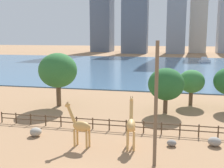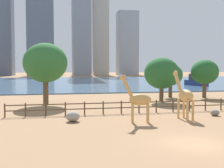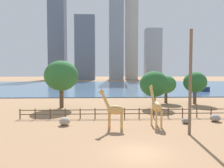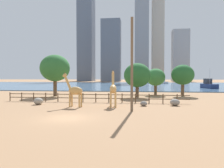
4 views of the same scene
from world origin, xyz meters
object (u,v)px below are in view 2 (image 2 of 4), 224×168
object	(u,v)px
boulder_near_fence	(215,113)
tree_left_small	(170,75)
boat_sailboat	(196,81)
boulder_by_pole	(73,116)
tree_left_large	(205,72)
tree_right_tall	(162,73)
giraffe_tall	(185,95)
giraffe_companion	(138,100)
boat_ferry	(122,77)
tree_center_broad	(45,63)

from	to	relation	value
boulder_near_fence	tree_left_small	size ratio (longest dim) A/B	0.17
boulder_near_fence	boat_sailboat	world-z (taller)	boat_sailboat
boulder_by_pole	tree_left_large	size ratio (longest dim) A/B	0.20
boulder_by_pole	boat_sailboat	xyz separation A→B (m)	(33.74, 41.77, 0.76)
tree_right_tall	tree_left_small	xyz separation A→B (m)	(3.56, 5.29, -0.37)
giraffe_tall	giraffe_companion	distance (m)	4.68
boulder_near_fence	tree_left_large	bearing A→B (deg)	63.66
tree_right_tall	boat_sailboat	size ratio (longest dim) A/B	0.87
tree_left_small	tree_left_large	bearing A→B (deg)	-18.97
boat_sailboat	boat_ferry	bearing A→B (deg)	178.95
tree_left_large	tree_left_small	distance (m)	5.20
giraffe_tall	tree_center_broad	size ratio (longest dim) A/B	0.58
tree_center_broad	boat_sailboat	world-z (taller)	tree_center_broad
giraffe_tall	boat_sailboat	bearing A→B (deg)	-36.78
boat_ferry	tree_left_small	bearing A→B (deg)	-136.89
boat_sailboat	giraffe_tall	bearing A→B (deg)	-40.18
boulder_near_fence	boat_ferry	size ratio (longest dim) A/B	0.19
tree_left_large	boat_sailboat	bearing A→B (deg)	64.51
tree_left_large	tree_left_small	size ratio (longest dim) A/B	1.12
tree_right_tall	boat_sailboat	distance (m)	36.70
tree_left_small	boat_sailboat	world-z (taller)	boat_sailboat
giraffe_companion	boat_ferry	world-z (taller)	giraffe_companion
tree_center_broad	tree_left_small	size ratio (longest dim) A/B	1.48
tree_left_small	boulder_near_fence	bearing A→B (deg)	-98.77
boulder_by_pole	tree_left_large	world-z (taller)	tree_left_large
boulder_by_pole	boulder_near_fence	bearing A→B (deg)	1.15
giraffe_tall	boulder_by_pole	xyz separation A→B (m)	(-9.98, 0.77, -1.72)
tree_center_broad	tree_right_tall	size ratio (longest dim) A/B	1.29
giraffe_tall	tree_left_large	size ratio (longest dim) A/B	0.77
boulder_near_fence	tree_center_broad	size ratio (longest dim) A/B	0.11
giraffe_tall	boulder_near_fence	bearing A→B (deg)	-81.77
giraffe_tall	boulder_by_pole	distance (m)	10.16
tree_left_small	boat_sailboat	distance (m)	30.31
boulder_near_fence	boat_ferry	distance (m)	89.40
giraffe_tall	tree_center_broad	world-z (taller)	tree_center_broad
giraffe_tall	boat_sailboat	distance (m)	48.74
boulder_near_fence	tree_left_small	world-z (taller)	tree_left_small
boulder_near_fence	boat_ferry	world-z (taller)	boat_ferry
boulder_near_fence	boat_ferry	xyz separation A→B (m)	(11.80, 88.61, 0.60)
tree_right_tall	giraffe_companion	bearing A→B (deg)	-118.63
tree_left_small	boat_ferry	bearing A→B (deg)	82.70
tree_left_large	boat_ferry	world-z (taller)	tree_left_large
boat_ferry	giraffe_companion	bearing A→B (deg)	-142.11
giraffe_companion	tree_center_broad	distance (m)	16.41
tree_right_tall	boulder_near_fence	bearing A→B (deg)	-85.24
tree_left_large	tree_left_small	xyz separation A→B (m)	(-4.90, 1.68, -0.45)
boat_ferry	giraffe_tall	bearing A→B (deg)	-139.39
tree_right_tall	tree_center_broad	bearing A→B (deg)	178.20
giraffe_companion	tree_center_broad	bearing A→B (deg)	-47.74
boat_ferry	boulder_by_pole	bearing A→B (deg)	-145.58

